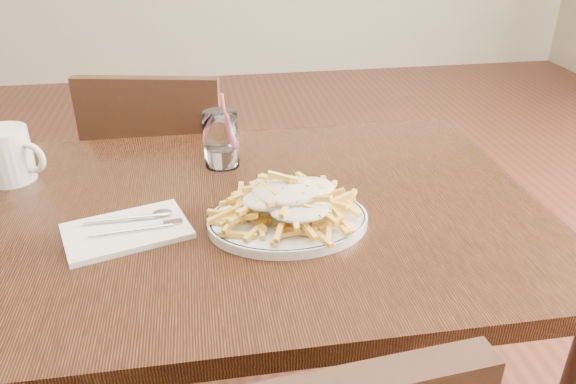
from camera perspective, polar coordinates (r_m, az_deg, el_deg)
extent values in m
cube|color=black|center=(1.12, -5.14, -2.49)|extent=(1.20, 0.80, 0.04)
cylinder|color=black|center=(1.69, -24.84, -8.85)|extent=(0.05, 0.05, 0.71)
cylinder|color=black|center=(1.72, 13.01, -5.84)|extent=(0.05, 0.05, 0.71)
cube|color=black|center=(1.91, -11.45, -0.32)|extent=(0.47, 0.47, 0.04)
cube|color=black|center=(1.65, -13.54, 3.96)|extent=(0.40, 0.12, 0.44)
cylinder|color=black|center=(2.13, -5.45, -3.28)|extent=(0.03, 0.03, 0.39)
cylinder|color=black|center=(2.20, -14.32, -3.02)|extent=(0.03, 0.03, 0.39)
cylinder|color=black|center=(1.85, -6.74, -8.78)|extent=(0.03, 0.03, 0.39)
cylinder|color=black|center=(1.93, -16.93, -8.23)|extent=(0.03, 0.03, 0.39)
torus|color=black|center=(1.04, 0.00, -2.69)|extent=(0.31, 0.31, 0.01)
ellipsoid|color=white|center=(1.01, 0.00, 0.28)|extent=(0.20, 0.17, 0.03)
cube|color=white|center=(1.06, -16.08, -3.82)|extent=(0.25, 0.20, 0.01)
cylinder|color=white|center=(1.26, -6.82, 5.34)|extent=(0.08, 0.08, 0.13)
cylinder|color=white|center=(1.28, -6.72, 3.71)|extent=(0.07, 0.07, 0.04)
cylinder|color=#F05B8C|center=(1.26, -6.33, 6.58)|extent=(0.02, 0.04, 0.16)
cylinder|color=white|center=(1.33, -26.69, 3.38)|extent=(0.10, 0.10, 0.11)
torus|color=white|center=(1.29, -24.69, 3.17)|extent=(0.07, 0.04, 0.07)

